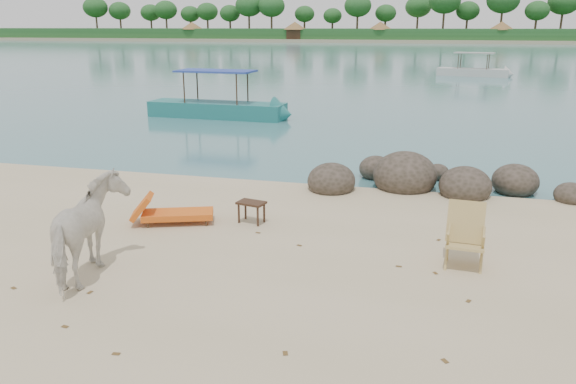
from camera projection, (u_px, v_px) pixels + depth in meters
name	position (u px, v px, depth m)	size (l,w,h in m)	color
water	(419.00, 50.00, 91.99)	(400.00, 400.00, 0.00)	#396C73
far_shore	(426.00, 39.00, 166.36)	(420.00, 90.00, 1.40)	tan
far_scenery	(425.00, 28.00, 134.50)	(420.00, 18.00, 9.50)	#1E4C1E
boulders	(424.00, 180.00, 13.60)	(6.35, 2.85, 1.17)	#312B20
cow	(90.00, 232.00, 8.62)	(0.84, 1.84, 1.56)	white
side_table	(252.00, 214.00, 11.19)	(0.54, 0.35, 0.43)	black
lounge_chair	(178.00, 212.00, 11.17)	(1.73, 0.61, 0.52)	#DF4E1A
deck_chair	(466.00, 239.00, 9.05)	(0.65, 0.72, 1.02)	tan
boat_near	(216.00, 78.00, 24.14)	(6.76, 1.52, 3.29)	#1E6B69
boat_mid	(474.00, 56.00, 44.21)	(6.10, 1.37, 2.97)	#B7B7B3
dead_leaves	(273.00, 281.00, 8.72)	(7.32, 5.23, 0.00)	brown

